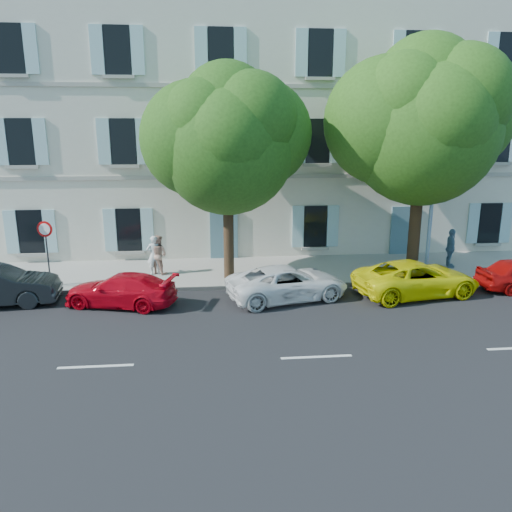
{
  "coord_description": "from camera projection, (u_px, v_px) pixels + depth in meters",
  "views": [
    {
      "loc": [
        -2.9,
        -16.51,
        6.18
      ],
      "look_at": [
        -1.11,
        2.0,
        1.4
      ],
      "focal_mm": 35.0,
      "sensor_mm": 36.0,
      "label": 1
    }
  ],
  "objects": [
    {
      "name": "road_sign",
      "position": [
        46.0,
        240.0,
        19.0
      ],
      "size": [
        0.6,
        0.16,
        2.62
      ],
      "color": "#383A3D",
      "rests_on": "sidewalk"
    },
    {
      "name": "pedestrian_b",
      "position": [
        158.0,
        254.0,
        21.13
      ],
      "size": [
        1.02,
        0.96,
        1.67
      ],
      "primitive_type": "imported",
      "rotation": [
        0.0,
        0.0,
        2.59
      ],
      "color": "tan",
      "rests_on": "sidewalk"
    },
    {
      "name": "pedestrian_a",
      "position": [
        154.0,
        255.0,
        21.01
      ],
      "size": [
        0.68,
        0.53,
        1.67
      ],
      "primitive_type": "imported",
      "rotation": [
        0.0,
        0.0,
        3.37
      ],
      "color": "silver",
      "rests_on": "sidewalk"
    },
    {
      "name": "car_red_coupe",
      "position": [
        121.0,
        290.0,
        17.79
      ],
      "size": [
        4.28,
        2.63,
        1.16
      ],
      "primitive_type": "imported",
      "rotation": [
        0.0,
        0.0,
        4.44
      ],
      "color": "red",
      "rests_on": "ground"
    },
    {
      "name": "building",
      "position": [
        262.0,
        132.0,
        26.07
      ],
      "size": [
        28.0,
        7.0,
        12.0
      ],
      "primitive_type": "cube",
      "color": "beige",
      "rests_on": "ground"
    },
    {
      "name": "street_lamp",
      "position": [
        436.0,
        172.0,
        19.81
      ],
      "size": [
        0.37,
        1.65,
        7.67
      ],
      "color": "#7293BF",
      "rests_on": "sidewalk"
    },
    {
      "name": "car_white_coupe",
      "position": [
        288.0,
        283.0,
        18.44
      ],
      "size": [
        4.89,
        3.13,
        1.25
      ],
      "primitive_type": "imported",
      "rotation": [
        0.0,
        0.0,
        1.82
      ],
      "color": "white",
      "rests_on": "ground"
    },
    {
      "name": "car_yellow_supercar",
      "position": [
        416.0,
        278.0,
        18.88
      ],
      "size": [
        5.05,
        2.97,
        1.32
      ],
      "primitive_type": "imported",
      "rotation": [
        0.0,
        0.0,
        1.74
      ],
      "color": "yellow",
      "rests_on": "ground"
    },
    {
      "name": "pedestrian_c",
      "position": [
        451.0,
        248.0,
        22.11
      ],
      "size": [
        0.63,
        1.08,
        1.73
      ],
      "primitive_type": "imported",
      "rotation": [
        0.0,
        0.0,
        1.36
      ],
      "color": "slate",
      "rests_on": "sidewalk"
    },
    {
      "name": "tree_right",
      "position": [
        423.0,
        130.0,
        19.81
      ],
      "size": [
        6.01,
        6.01,
        9.26
      ],
      "color": "#3A2819",
      "rests_on": "sidewalk"
    },
    {
      "name": "tree_left",
      "position": [
        227.0,
        147.0,
        19.41
      ],
      "size": [
        5.34,
        5.34,
        8.27
      ],
      "color": "#3A2819",
      "rests_on": "sidewalk"
    },
    {
      "name": "sidewalk",
      "position": [
        276.0,
        271.0,
        22.0
      ],
      "size": [
        36.0,
        4.5,
        0.15
      ],
      "primitive_type": "cube",
      "color": "#A09E96",
      "rests_on": "ground"
    },
    {
      "name": "ground",
      "position": [
        293.0,
        307.0,
        17.73
      ],
      "size": [
        90.0,
        90.0,
        0.0
      ],
      "primitive_type": "plane",
      "color": "black"
    },
    {
      "name": "kerb",
      "position": [
        283.0,
        286.0,
        19.9
      ],
      "size": [
        36.0,
        0.16,
        0.16
      ],
      "primitive_type": "cube",
      "color": "#9E998E",
      "rests_on": "ground"
    }
  ]
}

